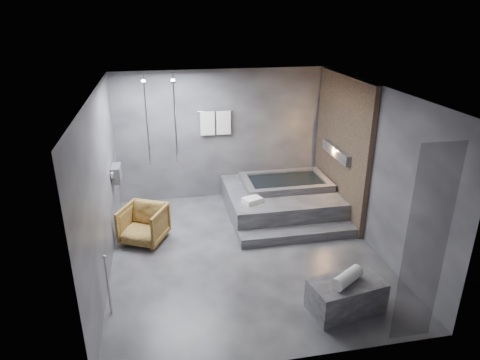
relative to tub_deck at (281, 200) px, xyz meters
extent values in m
plane|color=#2C2C2F|center=(-1.05, -1.45, -0.25)|extent=(5.00, 5.00, 0.00)
cube|color=#4A4A4C|center=(-1.05, -1.45, 2.55)|extent=(4.50, 5.00, 0.04)
cube|color=#36363B|center=(-1.05, 1.05, 1.15)|extent=(4.50, 0.04, 2.80)
cube|color=#36363B|center=(-1.05, -3.95, 1.15)|extent=(4.50, 0.04, 2.80)
cube|color=#36363B|center=(-3.30, -1.45, 1.15)|extent=(0.04, 5.00, 2.80)
cube|color=#36363B|center=(1.20, -1.45, 1.15)|extent=(0.04, 5.00, 2.80)
cube|color=#947557|center=(1.14, -0.20, 1.15)|extent=(0.10, 2.40, 2.78)
cube|color=#FF9938|center=(1.06, -0.20, 1.05)|extent=(0.14, 1.20, 0.20)
cube|color=gray|center=(-3.21, -0.05, 0.85)|extent=(0.16, 0.42, 0.30)
imported|color=beige|center=(-3.20, -0.15, 0.80)|extent=(0.08, 0.08, 0.21)
imported|color=beige|center=(-3.20, 0.05, 0.78)|extent=(0.07, 0.07, 0.15)
cylinder|color=silver|center=(-2.05, 0.60, 1.65)|extent=(0.04, 0.04, 1.80)
cylinder|color=silver|center=(-2.60, 0.60, 1.65)|extent=(0.04, 0.04, 1.80)
cylinder|color=silver|center=(-1.20, 0.99, 1.70)|extent=(0.75, 0.02, 0.02)
cube|color=white|center=(-1.37, 0.97, 1.45)|extent=(0.30, 0.06, 0.50)
cube|color=white|center=(-1.03, 0.97, 1.45)|extent=(0.30, 0.06, 0.50)
cylinder|color=silver|center=(-3.20, -2.65, 0.20)|extent=(0.04, 0.04, 0.90)
cube|color=black|center=(0.60, -3.90, 1.10)|extent=(0.55, 0.01, 2.60)
cube|color=#313134|center=(0.00, 0.00, 0.00)|extent=(2.20, 2.00, 0.50)
cube|color=#313134|center=(0.00, -1.18, -0.16)|extent=(2.20, 0.36, 0.18)
cube|color=#37373A|center=(0.03, -3.20, -0.02)|extent=(1.09, 0.72, 0.46)
imported|color=#4D3413|center=(-2.77, -0.72, 0.09)|extent=(0.98, 0.99, 0.68)
cylinder|color=white|center=(0.01, -3.22, 0.30)|extent=(0.53, 0.43, 0.19)
cube|color=white|center=(-0.72, -0.51, 0.30)|extent=(0.41, 0.37, 0.09)
camera|label=1|loc=(-2.35, -7.74, 3.73)|focal=32.00mm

